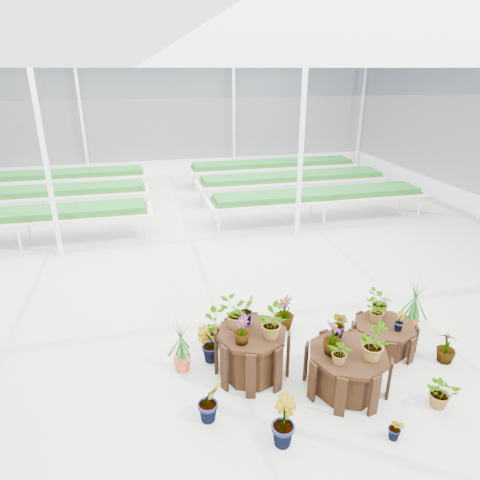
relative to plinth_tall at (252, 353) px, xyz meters
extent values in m
plane|color=gray|center=(-0.37, 1.19, -0.36)|extent=(24.00, 24.00, 0.00)
cylinder|color=black|center=(0.00, 0.00, 0.00)|extent=(1.30, 1.30, 0.71)
cylinder|color=black|center=(1.20, -0.60, -0.06)|extent=(1.34, 1.34, 0.60)
cylinder|color=black|center=(2.20, 0.10, -0.14)|extent=(1.25, 1.25, 0.44)
imported|color=#145318|center=(-0.21, 0.17, 0.59)|extent=(0.44, 0.39, 0.46)
imported|color=#145318|center=(0.21, -0.16, 0.59)|extent=(0.39, 0.44, 0.47)
imported|color=#145318|center=(-0.02, 0.25, 0.58)|extent=(0.31, 0.31, 0.45)
imported|color=#145318|center=(-0.21, -0.21, 0.56)|extent=(0.30, 0.30, 0.40)
imported|color=#145318|center=(0.97, -0.58, 0.49)|extent=(0.29, 0.29, 0.49)
imported|color=#145318|center=(1.42, -0.78, 0.48)|extent=(0.47, 0.51, 0.48)
imported|color=#145318|center=(1.20, -0.28, 0.48)|extent=(0.28, 0.31, 0.46)
imported|color=#145318|center=(0.98, -0.78, 0.41)|extent=(0.40, 0.39, 0.34)
imported|color=#145318|center=(2.09, 0.23, 0.27)|extent=(0.38, 0.34, 0.38)
imported|color=#145318|center=(2.31, -0.07, 0.25)|extent=(0.22, 0.23, 0.33)
imported|color=#145318|center=(2.24, 0.38, 0.31)|extent=(0.53, 0.51, 0.45)
imported|color=#145318|center=(-0.74, -0.75, -0.05)|extent=(0.39, 0.35, 0.60)
imported|color=#145318|center=(-0.58, 0.42, -0.05)|extent=(0.35, 0.29, 0.60)
imported|color=#145318|center=(0.03, -1.30, -0.03)|extent=(0.32, 0.38, 0.65)
imported|color=#145318|center=(1.37, -1.59, -0.18)|extent=(0.21, 0.24, 0.36)
imported|color=#145318|center=(2.27, -1.22, -0.13)|extent=(0.54, 0.52, 0.46)
imported|color=#145318|center=(2.95, -0.42, -0.10)|extent=(0.41, 0.41, 0.52)
imported|color=#145318|center=(0.84, 1.02, -0.05)|extent=(0.38, 0.38, 0.61)
imported|color=#145318|center=(-0.39, 0.83, -0.07)|extent=(0.68, 0.68, 0.57)
camera|label=1|loc=(-1.35, -4.96, 3.84)|focal=32.00mm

